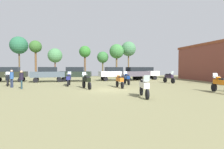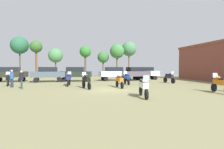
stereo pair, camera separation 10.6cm
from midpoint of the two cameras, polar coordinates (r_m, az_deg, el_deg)
The scene contains 24 objects.
ground_plane at distance 15.52m, azimuth -1.21°, elevation -4.90°, with size 44.00×52.00×0.02m.
motorcycle_1 at distance 19.36m, azimuth -13.85°, elevation -1.35°, with size 0.62×2.25×1.49m.
motorcycle_3 at distance 20.36m, azimuth 4.58°, elevation -1.14°, with size 0.62×2.17×1.48m.
motorcycle_4 at distance 16.31m, azimuth -8.39°, elevation -1.95°, with size 0.81×2.18×1.50m.
motorcycle_5 at distance 23.28m, azimuth 17.71°, elevation -0.81°, with size 0.69×2.12×1.49m.
motorcycle_6 at distance 16.98m, azimuth 2.25°, elevation -1.84°, with size 0.62×2.22×1.45m.
motorcycle_9 at distance 11.59m, azimuth 10.03°, elevation -3.72°, with size 0.66×2.25×1.46m.
motorcycle_10 at distance 15.62m, azimuth 31.25°, elevation -2.43°, with size 0.70×2.27×1.49m.
motorcycle_11 at distance 21.75m, azimuth -30.58°, elevation -1.25°, with size 0.84×2.10×1.45m.
car_1 at distance 25.33m, azimuth -11.75°, elevation 0.48°, with size 4.54×2.50×2.00m.
car_2 at distance 26.30m, azimuth 0.44°, elevation 0.58°, with size 4.50×2.34×2.00m.
car_3 at distance 25.35m, azimuth -20.02°, elevation 0.39°, with size 4.51×2.38×2.00m.
car_4 at distance 27.66m, azimuth -30.13°, elevation 0.37°, with size 4.43×2.14×2.00m.
car_5 at distance 28.96m, azimuth 10.33°, elevation 0.70°, with size 4.36×1.96×2.00m.
car_6 at distance 26.76m, azimuth 7.27°, elevation 0.59°, with size 4.56×2.59×2.00m.
person_1 at distance 17.80m, azimuth -27.19°, elevation -1.10°, with size 0.42×0.42×1.65m.
person_2 at distance 19.61m, azimuth -29.62°, elevation -0.76°, with size 0.46×0.46×1.71m.
tree_1 at distance 36.43m, azimuth -8.78°, elevation 7.05°, with size 2.31×2.31×6.31m.
tree_2 at distance 38.03m, azimuth 5.25°, elevation 8.12°, with size 3.08×3.08×7.42m.
tree_3 at distance 38.86m, azimuth -27.75°, elevation 8.26°, with size 3.32×3.32×7.88m.
tree_4 at distance 37.43m, azimuth -3.08°, elevation 5.48°, with size 2.39×2.39×5.30m.
tree_5 at distance 35.96m, azimuth -17.89°, elevation 5.79°, with size 2.74×2.74×5.63m.
tree_7 at distance 36.98m, azimuth -23.40°, elevation 7.94°, with size 2.30×2.30×7.07m.
tree_8 at distance 36.82m, azimuth 1.41°, elevation 7.35°, with size 2.97×2.97×6.77m.
Camera 1 is at (-2.72, -15.16, 1.92)m, focal length 28.51 mm.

